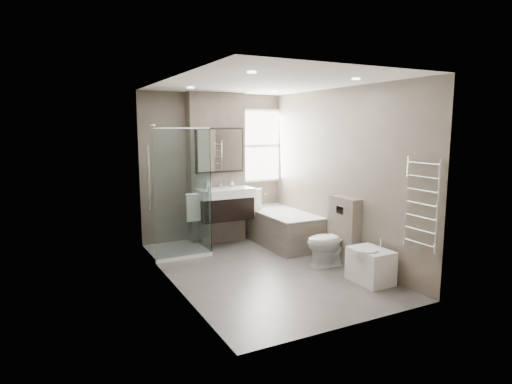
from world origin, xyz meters
TOP-DOWN VIEW (x-y plane):
  - room at (0.00, 0.00)m, footprint 2.70×3.90m
  - vanity_pier at (0.00, 1.77)m, footprint 1.00×0.25m
  - vanity at (0.00, 1.43)m, footprint 0.95×0.47m
  - mirror_cabinet at (0.00, 1.61)m, footprint 0.86×0.08m
  - towel_left at (-0.56, 1.40)m, footprint 0.24×0.06m
  - towel_right at (0.56, 1.40)m, footprint 0.24×0.06m
  - shower_enclosure at (-0.75, 1.35)m, footprint 0.90×0.90m
  - bathtub at (0.92, 1.10)m, footprint 0.75×1.60m
  - window at (0.90, 1.88)m, footprint 0.98×0.06m
  - toilet at (0.97, -0.24)m, footprint 0.76×0.49m
  - cistern_box at (1.21, -0.25)m, footprint 0.19×0.55m
  - bidet at (1.01, -1.04)m, footprint 0.48×0.56m
  - towel_radiator at (1.25, -1.60)m, footprint 0.03×0.49m
  - soap_bottle_a at (-0.28, 1.46)m, footprint 0.08×0.08m
  - soap_bottle_b at (0.19, 1.55)m, footprint 0.09×0.09m

SIDE VIEW (x-z plane):
  - bidet at x=1.01m, z-range -0.05..0.52m
  - bathtub at x=0.92m, z-range 0.03..0.60m
  - toilet at x=0.97m, z-range 0.00..0.74m
  - shower_enclosure at x=-0.75m, z-range -0.51..1.49m
  - cistern_box at x=1.21m, z-range 0.00..1.00m
  - towel_left at x=-0.56m, z-range 0.50..0.94m
  - towel_right at x=0.56m, z-range 0.50..0.94m
  - vanity at x=0.00m, z-range 0.41..1.07m
  - soap_bottle_b at x=0.19m, z-range 1.00..1.12m
  - soap_bottle_a at x=-0.28m, z-range 1.00..1.18m
  - towel_radiator at x=1.25m, z-range 0.57..1.67m
  - room at x=0.00m, z-range -0.05..2.65m
  - vanity_pier at x=0.00m, z-range 0.00..2.60m
  - mirror_cabinet at x=0.00m, z-range 1.25..2.01m
  - window at x=0.90m, z-range 1.01..2.34m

